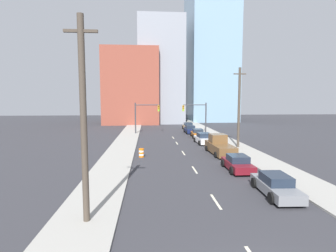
{
  "coord_description": "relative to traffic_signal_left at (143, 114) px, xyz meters",
  "views": [
    {
      "loc": [
        -4.12,
        -7.11,
        6.23
      ],
      "look_at": [
        -1.05,
        32.91,
        2.2
      ],
      "focal_mm": 28.0,
      "sensor_mm": 36.0,
      "label": 1
    }
  ],
  "objects": [
    {
      "name": "lane_stripe_at_8m",
      "position": [
        5.05,
        -32.65,
        -3.72
      ],
      "size": [
        0.16,
        2.4,
        0.01
      ],
      "primitive_type": "cube",
      "color": "beige",
      "rests_on": "ground"
    },
    {
      "name": "utility_pole_right_mid",
      "position": [
        12.56,
        -15.17,
        1.54
      ],
      "size": [
        1.6,
        0.32,
        10.28
      ],
      "color": "#473D33",
      "rests_on": "ground"
    },
    {
      "name": "traffic_barrel",
      "position": [
        0.18,
        -19.73,
        -3.25
      ],
      "size": [
        0.56,
        0.56,
        0.95
      ],
      "color": "orange",
      "rests_on": "ground"
    },
    {
      "name": "sedan_gray",
      "position": [
        9.24,
        -31.85,
        -3.08
      ],
      "size": [
        2.19,
        4.81,
        1.39
      ],
      "rotation": [
        0.0,
        0.0,
        -0.05
      ],
      "color": "slate",
      "rests_on": "ground"
    },
    {
      "name": "building_brick_left",
      "position": [
        -3.32,
        23.7,
        5.83
      ],
      "size": [
        14.0,
        16.0,
        19.1
      ],
      "color": "brown",
      "rests_on": "ground"
    },
    {
      "name": "utility_pole_left_near",
      "position": [
        -2.21,
        -34.91,
        1.53
      ],
      "size": [
        1.6,
        0.32,
        10.26
      ],
      "color": "#473D33",
      "rests_on": "ground"
    },
    {
      "name": "sedan_white",
      "position": [
        8.86,
        -11.42,
        -3.03
      ],
      "size": [
        2.35,
        4.7,
        1.53
      ],
      "rotation": [
        0.0,
        0.0,
        0.05
      ],
      "color": "silver",
      "rests_on": "ground"
    },
    {
      "name": "traffic_signal_left",
      "position": [
        0.0,
        0.0,
        0.0
      ],
      "size": [
        4.53,
        0.35,
        5.69
      ],
      "color": "#38383D",
      "rests_on": "ground"
    },
    {
      "name": "sedan_orange",
      "position": [
        9.16,
        -5.25,
        -3.07
      ],
      "size": [
        2.25,
        4.58,
        1.41
      ],
      "rotation": [
        0.0,
        0.0,
        -0.05
      ],
      "color": "orange",
      "rests_on": "ground"
    },
    {
      "name": "lane_stripe_at_23m",
      "position": [
        5.05,
        -17.84,
        -3.72
      ],
      "size": [
        0.16,
        2.4,
        0.01
      ],
      "primitive_type": "cube",
      "color": "beige",
      "rests_on": "ground"
    },
    {
      "name": "building_glass_right",
      "position": [
        19.66,
        31.7,
        16.57
      ],
      "size": [
        13.0,
        20.0,
        40.59
      ],
      "color": "#7A9EB7",
      "rests_on": "ground"
    },
    {
      "name": "sidewalk_left",
      "position": [
        -2.4,
        5.96,
        -3.66
      ],
      "size": [
        3.46,
        93.52,
        0.13
      ],
      "color": "#9E9B93",
      "rests_on": "ground"
    },
    {
      "name": "sedan_tan",
      "position": [
        9.35,
        6.33,
        -3.07
      ],
      "size": [
        2.16,
        4.25,
        1.44
      ],
      "rotation": [
        0.0,
        0.0,
        0.03
      ],
      "color": "tan",
      "rests_on": "ground"
    },
    {
      "name": "lane_stripe_at_35m",
      "position": [
        5.05,
        -5.36,
        -3.72
      ],
      "size": [
        0.16,
        2.4,
        0.01
      ],
      "primitive_type": "cube",
      "color": "beige",
      "rests_on": "ground"
    },
    {
      "name": "sedan_navy",
      "position": [
        8.8,
        0.35,
        -3.06
      ],
      "size": [
        2.06,
        4.36,
        1.45
      ],
      "rotation": [
        0.0,
        0.0,
        0.01
      ],
      "color": "#141E47",
      "rests_on": "ground"
    },
    {
      "name": "pickup_truck_brown",
      "position": [
        9.16,
        -18.6,
        -2.84
      ],
      "size": [
        2.48,
        6.12,
        2.2
      ],
      "rotation": [
        0.0,
        0.0,
        0.03
      ],
      "color": "brown",
      "rests_on": "ground"
    },
    {
      "name": "lane_stripe_at_16m",
      "position": [
        5.05,
        -25.3,
        -3.72
      ],
      "size": [
        0.16,
        2.4,
        0.01
      ],
      "primitive_type": "cube",
      "color": "beige",
      "rests_on": "ground"
    },
    {
      "name": "sedan_maroon",
      "position": [
        8.8,
        -25.8,
        -3.09
      ],
      "size": [
        2.14,
        4.32,
        1.37
      ],
      "rotation": [
        0.0,
        0.0,
        -0.01
      ],
      "color": "maroon",
      "rests_on": "ground"
    },
    {
      "name": "building_office_center",
      "position": [
        4.48,
        27.7,
        10.01
      ],
      "size": [
        12.0,
        20.0,
        27.47
      ],
      "color": "gray",
      "rests_on": "ground"
    },
    {
      "name": "traffic_signal_right",
      "position": [
        10.32,
        0.0,
        0.0
      ],
      "size": [
        4.53,
        0.35,
        5.69
      ],
      "color": "#38383D",
      "rests_on": "ground"
    },
    {
      "name": "sidewalk_right",
      "position": [
        12.5,
        5.96,
        -3.66
      ],
      "size": [
        3.46,
        93.52,
        0.13
      ],
      "color": "#9E9B93",
      "rests_on": "ground"
    },
    {
      "name": "lane_stripe_at_30m",
      "position": [
        5.05,
        -10.81,
        -3.72
      ],
      "size": [
        0.16,
        2.4,
        0.01
      ],
      "primitive_type": "cube",
      "color": "beige",
      "rests_on": "ground"
    }
  ]
}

